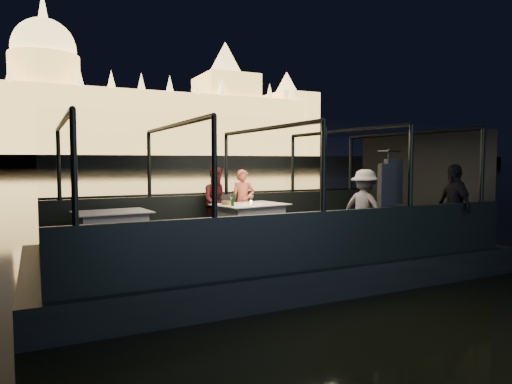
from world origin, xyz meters
name	(u,v)px	position (x,y,z in m)	size (l,w,h in m)	color
river_water	(61,173)	(0.00, 80.00, 0.00)	(500.00, 500.00, 0.00)	black
boat_hull	(265,271)	(0.00, 0.00, 0.00)	(8.60, 4.40, 1.00)	black
boat_deck	(265,247)	(0.00, 0.00, 0.48)	(8.00, 4.00, 0.04)	black
gunwale_port	(226,213)	(0.00, 2.00, 0.95)	(8.00, 0.08, 0.90)	black
gunwale_starboard	(323,240)	(0.00, -2.00, 0.95)	(8.00, 0.08, 0.90)	black
cabin_glass_port	(226,164)	(0.00, 2.00, 2.10)	(8.00, 0.02, 1.40)	#99B2B2
cabin_glass_starboard	(323,166)	(0.00, -2.00, 2.10)	(8.00, 0.02, 1.40)	#99B2B2
cabin_roof_glass	(265,129)	(0.00, 0.00, 2.80)	(8.00, 4.00, 0.02)	#99B2B2
end_wall_fore	(38,195)	(-4.00, 0.00, 1.65)	(0.02, 4.00, 2.30)	black
end_wall_aft	(418,184)	(4.00, 0.00, 1.65)	(0.02, 4.00, 2.30)	black
canopy_ribs	(265,188)	(0.00, 0.00, 1.65)	(8.00, 4.00, 2.30)	black
embankment	(46,164)	(0.00, 210.00, 1.00)	(400.00, 140.00, 6.00)	#423D33
parliament_building	(45,86)	(0.00, 175.00, 29.00)	(220.00, 32.00, 60.00)	#F2D18C
dining_table_central	(250,222)	(0.08, 0.84, 0.89)	(1.45, 1.05, 0.77)	silver
dining_table_aft	(112,229)	(-2.74, 1.00, 0.89)	(1.38, 1.00, 0.73)	silver
chair_port_left	(231,217)	(-0.17, 1.29, 0.95)	(0.43, 0.43, 0.92)	black
chair_port_right	(246,215)	(0.25, 1.45, 0.95)	(0.46, 0.46, 0.98)	black
coat_stand	(388,205)	(1.53, -1.75, 1.40)	(0.53, 0.42, 1.90)	black
person_woman_coral	(243,202)	(0.23, 1.56, 1.25)	(0.53, 0.36, 1.49)	#D3644C
person_man_maroon	(218,202)	(-0.37, 1.62, 1.25)	(0.74, 0.58, 1.54)	#401213
passenger_stripe	(365,204)	(1.75, -0.86, 1.35)	(0.98, 0.55, 1.52)	white
passenger_dark	(454,204)	(3.19, -1.73, 1.35)	(0.96, 0.40, 1.63)	black
wine_bottle	(233,199)	(-0.44, 0.59, 1.42)	(0.07, 0.07, 0.31)	#133412
bread_basket	(226,203)	(-0.46, 0.90, 1.31)	(0.20, 0.20, 0.08)	brown
amber_candle	(251,202)	(0.06, 0.77, 1.31)	(0.05, 0.05, 0.07)	gold
plate_near	(266,204)	(0.31, 0.54, 1.27)	(0.26, 0.26, 0.02)	white
plate_far	(233,204)	(-0.32, 0.86, 1.27)	(0.24, 0.24, 0.02)	white
wine_glass_white	(231,202)	(-0.48, 0.56, 1.36)	(0.07, 0.07, 0.20)	white
wine_glass_red	(251,199)	(0.14, 0.96, 1.36)	(0.06, 0.06, 0.18)	silver
wine_glass_empty	(252,201)	(-0.01, 0.55, 1.36)	(0.07, 0.07, 0.21)	silver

